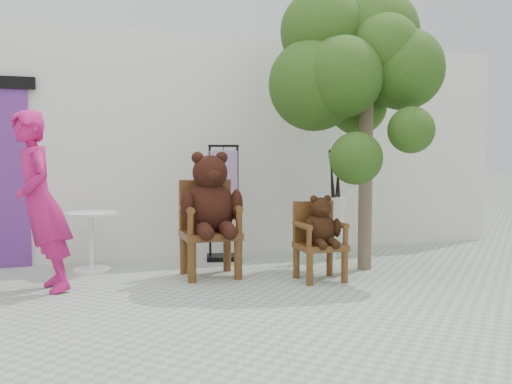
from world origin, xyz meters
TOP-DOWN VIEW (x-y plane):
  - ground_plane at (0.00, 0.00)m, footprint 60.00×60.00m
  - back_wall at (0.00, 3.10)m, footprint 9.00×1.00m
  - chair_big at (-0.42, 1.31)m, footprint 0.70×0.74m
  - chair_small at (0.68, 0.76)m, footprint 0.49×0.51m
  - person at (-2.19, 1.14)m, footprint 0.60×0.76m
  - cafe_table at (-1.70, 2.03)m, footprint 0.60×0.60m
  - display_stand at (-0.02, 2.23)m, footprint 0.51×0.44m
  - stool_bucket at (1.44, 1.93)m, footprint 0.32×0.32m
  - tree at (1.33, 1.22)m, footprint 1.99×1.71m

SIDE VIEW (x-z plane):
  - ground_plane at x=0.00m, z-range 0.00..0.00m
  - cafe_table at x=-1.70m, z-range 0.09..0.79m
  - chair_small at x=0.68m, z-range 0.08..1.02m
  - display_stand at x=-0.02m, z-range -0.17..1.34m
  - stool_bucket at x=1.44m, z-range -0.08..1.37m
  - chair_big at x=-0.42m, z-range 0.08..1.50m
  - person at x=-2.19m, z-range 0.00..1.81m
  - back_wall at x=0.00m, z-range 0.00..3.00m
  - tree at x=1.33m, z-range 0.75..4.16m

